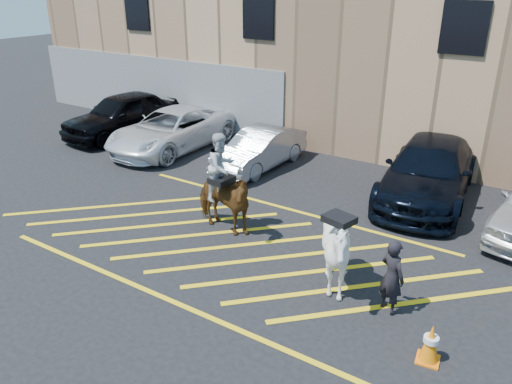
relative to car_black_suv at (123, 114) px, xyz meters
The scene contains 11 objects.
ground 10.21m from the car_black_suv, 27.64° to the right, with size 90.00×90.00×0.00m, color black.
car_black_suv is the anchor object (origin of this frame).
car_white_pickup 2.83m from the car_black_suv, ahead, with size 2.45×5.31×1.48m, color white.
car_silver_sedan 6.62m from the car_black_suv, ahead, with size 1.37×3.94×1.30m, color #9398A1.
car_blue_suv 12.04m from the car_black_suv, ahead, with size 2.28×5.61×1.63m, color black.
handler 14.04m from the car_black_suv, 22.81° to the right, with size 0.56×0.36×1.52m, color black.
warehouse 11.90m from the car_black_suv, 38.93° to the left, with size 32.42×10.20×7.30m.
hatching_zone 10.35m from the car_black_suv, 29.12° to the right, with size 12.60×5.12×0.01m.
mounted_bay 9.46m from the car_black_suv, 28.63° to the right, with size 2.04×1.11×2.57m.
saddled_white 12.99m from the car_black_suv, 24.74° to the right, with size 1.88×2.01×1.86m.
traffic_cone 15.40m from the car_black_suv, 24.68° to the right, with size 0.43×0.43×0.73m.
Camera 1 is at (6.12, -8.81, 5.96)m, focal length 35.00 mm.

